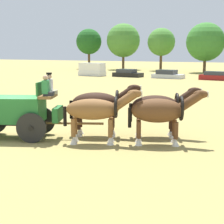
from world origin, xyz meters
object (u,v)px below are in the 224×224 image
(draft_horse_rear_off, at_px, (96,111))
(draft_horse_rear_near, at_px, (99,104))
(draft_horse_lead_near, at_px, (159,107))
(parked_vehicle_c, at_px, (168,75))
(show_wagon, at_px, (15,110))
(parked_vehicle_d, at_px, (217,76))
(parked_vehicle_a, at_px, (92,70))
(parked_vehicle_b, at_px, (127,73))
(draft_horse_lead_off, at_px, (161,112))

(draft_horse_rear_off, bearing_deg, draft_horse_rear_near, 114.70)
(draft_horse_lead_near, distance_m, parked_vehicle_c, 34.29)
(show_wagon, height_order, draft_horse_rear_off, show_wagon)
(parked_vehicle_c, bearing_deg, draft_horse_rear_off, -75.86)
(draft_horse_rear_near, xyz_separation_m, parked_vehicle_c, (-8.23, 33.66, -0.90))
(show_wagon, bearing_deg, parked_vehicle_c, 98.37)
(draft_horse_rear_off, height_order, draft_horse_lead_near, draft_horse_rear_off)
(draft_horse_rear_near, xyz_separation_m, draft_horse_rear_off, (0.54, -1.18, -0.07))
(show_wagon, bearing_deg, parked_vehicle_d, 87.77)
(draft_horse_rear_off, xyz_separation_m, parked_vehicle_a, (-20.61, 34.30, -0.38))
(draft_horse_lead_near, distance_m, parked_vehicle_b, 36.61)
(draft_horse_rear_off, bearing_deg, parked_vehicle_b, 113.17)
(draft_horse_lead_off, relative_size, parked_vehicle_a, 0.71)
(draft_horse_rear_near, distance_m, parked_vehicle_b, 36.55)
(parked_vehicle_d, bearing_deg, draft_horse_lead_near, -83.06)
(draft_horse_lead_near, relative_size, parked_vehicle_b, 0.66)
(parked_vehicle_b, bearing_deg, draft_horse_rear_near, -66.89)
(parked_vehicle_b, bearing_deg, draft_horse_rear_off, -66.83)
(draft_horse_rear_off, bearing_deg, parked_vehicle_d, 93.50)
(draft_horse_rear_off, height_order, parked_vehicle_b, draft_horse_rear_off)
(parked_vehicle_d, bearing_deg, parked_vehicle_a, -178.33)
(draft_horse_lead_off, xyz_separation_m, parked_vehicle_b, (-17.24, 33.74, -0.84))
(draft_horse_lead_off, bearing_deg, show_wagon, -162.06)
(parked_vehicle_c, height_order, parked_vehicle_d, parked_vehicle_c)
(draft_horse_rear_near, xyz_separation_m, parked_vehicle_a, (-20.07, 33.12, -0.45))
(draft_horse_rear_near, relative_size, parked_vehicle_c, 0.68)
(show_wagon, bearing_deg, draft_horse_rear_near, 34.35)
(parked_vehicle_b, bearing_deg, parked_vehicle_a, -175.05)
(draft_horse_rear_near, bearing_deg, show_wagon, -145.65)
(draft_horse_lead_near, bearing_deg, parked_vehicle_c, 108.03)
(draft_horse_lead_near, bearing_deg, draft_horse_rear_near, -156.02)
(parked_vehicle_a, bearing_deg, draft_horse_lead_off, -55.36)
(draft_horse_rear_off, xyz_separation_m, parked_vehicle_b, (-14.89, 34.79, -0.84))
(draft_horse_lead_near, height_order, parked_vehicle_b, draft_horse_lead_near)
(draft_horse_rear_near, distance_m, draft_horse_rear_off, 1.30)
(draft_horse_rear_off, relative_size, draft_horse_lead_near, 1.02)
(parked_vehicle_c, bearing_deg, parked_vehicle_d, -0.05)
(parked_vehicle_a, relative_size, parked_vehicle_c, 0.96)
(parked_vehicle_b, bearing_deg, show_wagon, -72.32)
(draft_horse_rear_near, height_order, draft_horse_rear_off, draft_horse_rear_near)
(draft_horse_lead_off, bearing_deg, parked_vehicle_a, 124.64)
(draft_horse_lead_off, height_order, parked_vehicle_d, draft_horse_lead_off)
(parked_vehicle_b, bearing_deg, draft_horse_lead_near, -62.81)
(show_wagon, distance_m, draft_horse_rear_near, 3.61)
(draft_horse_lead_near, xyz_separation_m, draft_horse_lead_off, (0.52, -1.19, 0.02))
(parked_vehicle_c, bearing_deg, draft_horse_lead_off, -71.76)
(draft_horse_lead_off, height_order, parked_vehicle_c, draft_horse_lead_off)
(draft_horse_rear_near, bearing_deg, parked_vehicle_d, 92.70)
(draft_horse_lead_off, relative_size, parked_vehicle_c, 0.68)
(parked_vehicle_b, height_order, parked_vehicle_d, parked_vehicle_b)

